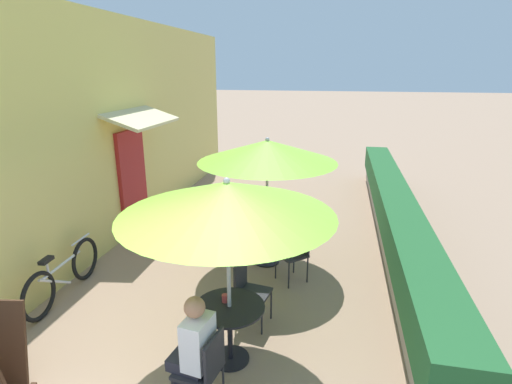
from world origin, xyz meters
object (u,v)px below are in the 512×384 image
(patio_table_mid, at_px, (267,234))
(patio_umbrella_near, at_px, (227,199))
(patio_umbrella_mid, at_px, (267,151))
(cafe_chair_near_left, at_px, (205,366))
(cafe_chair_mid_left, at_px, (296,250))
(cafe_chair_mid_right, at_px, (242,222))
(bicycle_leaning, at_px, (63,275))
(seated_patron_near_left, at_px, (194,349))
(cafe_chair_near_right, at_px, (248,288))
(coffee_cup_near, at_px, (225,298))
(patio_table_near, at_px, (230,320))

(patio_table_mid, bearing_deg, patio_umbrella_near, -89.30)
(patio_table_mid, relative_size, patio_umbrella_mid, 0.35)
(cafe_chair_near_left, relative_size, cafe_chair_mid_left, 1.00)
(cafe_chair_mid_left, bearing_deg, cafe_chair_mid_right, 5.91)
(cafe_chair_near_left, height_order, bicycle_leaning, cafe_chair_near_left)
(cafe_chair_near_left, xyz_separation_m, seated_patron_near_left, (-0.11, 0.02, 0.17))
(patio_umbrella_near, height_order, cafe_chair_near_right, patio_umbrella_near)
(patio_umbrella_near, height_order, bicycle_leaning, patio_umbrella_near)
(seated_patron_near_left, distance_m, cafe_chair_mid_left, 2.82)
(cafe_chair_near_left, bearing_deg, patio_umbrella_mid, 9.15)
(patio_umbrella_near, relative_size, coffee_cup_near, 25.16)
(cafe_chair_near_right, distance_m, coffee_cup_near, 0.72)
(patio_table_near, bearing_deg, cafe_chair_near_right, 86.49)
(coffee_cup_near, bearing_deg, cafe_chair_near_left, -88.11)
(patio_umbrella_mid, distance_m, cafe_chair_mid_right, 1.63)
(patio_table_near, xyz_separation_m, cafe_chair_mid_right, (-0.59, 2.98, -0.01))
(cafe_chair_mid_left, distance_m, cafe_chair_mid_right, 1.49)
(patio_umbrella_near, relative_size, patio_umbrella_mid, 1.00)
(patio_table_near, height_order, seated_patron_near_left, seated_patron_near_left)
(patio_table_mid, distance_m, cafe_chair_mid_left, 0.74)
(patio_table_near, height_order, coffee_cup_near, coffee_cup_near)
(patio_table_mid, xyz_separation_m, cafe_chair_mid_right, (-0.56, 0.49, -0.01))
(cafe_chair_near_right, distance_m, patio_umbrella_mid, 2.28)
(patio_table_near, bearing_deg, patio_table_mid, 90.70)
(coffee_cup_near, distance_m, cafe_chair_mid_right, 2.97)
(patio_table_near, relative_size, bicycle_leaning, 0.44)
(cafe_chair_mid_left, bearing_deg, coffee_cup_near, 119.98)
(cafe_chair_near_right, xyz_separation_m, coffee_cup_near, (-0.12, -0.67, 0.24))
(patio_table_near, relative_size, patio_table_mid, 1.00)
(patio_umbrella_mid, relative_size, cafe_chair_mid_left, 2.60)
(cafe_chair_near_right, bearing_deg, patio_umbrella_mid, -168.11)
(cafe_chair_mid_left, bearing_deg, patio_umbrella_near, 122.49)
(patio_table_near, height_order, patio_umbrella_mid, patio_umbrella_mid)
(patio_table_near, distance_m, seated_patron_near_left, 0.76)
(cafe_chair_near_left, xyz_separation_m, cafe_chair_mid_left, (0.57, 2.75, 0.00))
(cafe_chair_mid_left, bearing_deg, patio_table_mid, 5.91)
(cafe_chair_near_right, height_order, cafe_chair_mid_right, same)
(seated_patron_near_left, height_order, cafe_chair_mid_left, seated_patron_near_left)
(coffee_cup_near, distance_m, patio_umbrella_mid, 2.71)
(patio_umbrella_near, xyz_separation_m, cafe_chair_mid_right, (-0.59, 2.98, -1.45))
(patio_table_mid, bearing_deg, patio_table_near, -89.30)
(cafe_chair_near_left, distance_m, seated_patron_near_left, 0.20)
(patio_umbrella_near, bearing_deg, cafe_chair_mid_left, 75.26)
(seated_patron_near_left, distance_m, patio_table_mid, 3.22)
(coffee_cup_near, bearing_deg, cafe_chair_near_right, 80.01)
(seated_patron_near_left, relative_size, patio_table_mid, 1.57)
(patio_umbrella_near, height_order, cafe_chair_near_left, patio_umbrella_near)
(patio_umbrella_near, distance_m, cafe_chair_near_left, 1.63)
(patio_table_near, xyz_separation_m, coffee_cup_near, (-0.07, 0.07, 0.23))
(coffee_cup_near, bearing_deg, cafe_chair_mid_left, 72.75)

